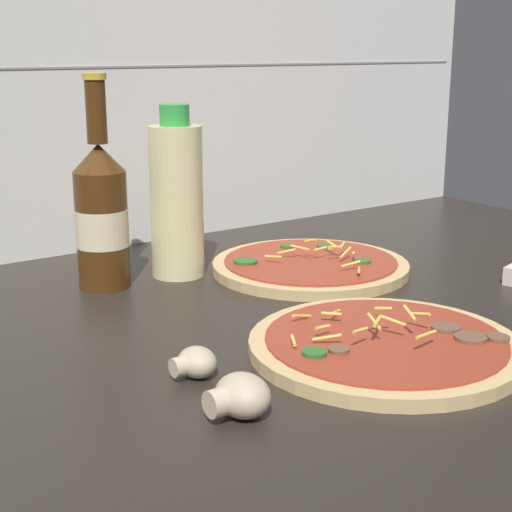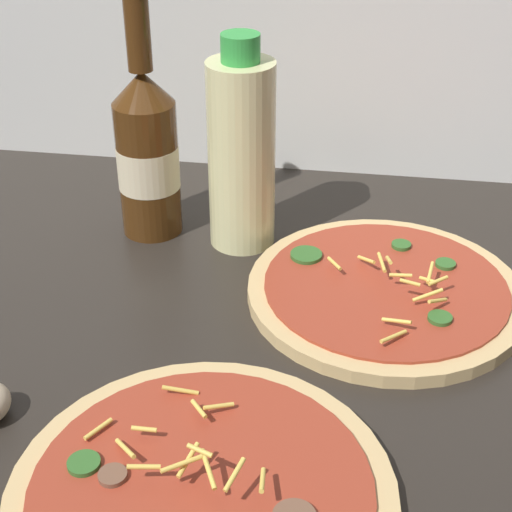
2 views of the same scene
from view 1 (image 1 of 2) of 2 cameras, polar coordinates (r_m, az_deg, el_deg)
counter_slab at (r=85.45cm, az=-0.31°, el=-6.79°), size 160.00×90.00×2.50cm
tile_backsplash at (r=119.64cm, az=-13.16°, el=13.21°), size 160.00×1.13×60.00cm
pizza_near at (r=81.94cm, az=9.38°, el=-6.41°), size 28.09×28.09×5.00cm
pizza_far at (r=109.70cm, az=3.96°, el=-0.71°), size 27.38×27.38×4.88cm
beer_bottle at (r=102.47cm, az=-11.18°, el=3.07°), size 6.82×6.82×27.32cm
oil_bottle at (r=106.10cm, az=-5.79°, el=4.17°), size 7.16×7.16×23.18cm
mushroom_left at (r=67.29cm, az=-1.18°, el=-10.15°), size 5.64×5.37×3.76cm
mushroom_right at (r=75.17cm, az=-4.44°, el=-7.74°), size 4.43×4.22×2.95cm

